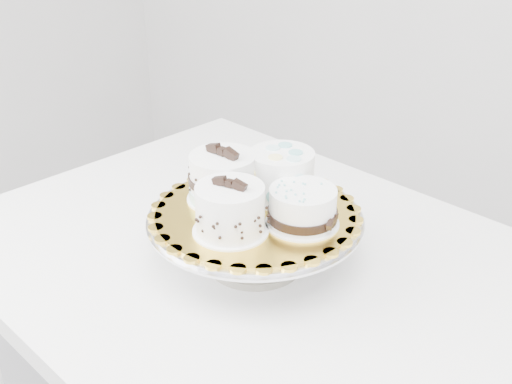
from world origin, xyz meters
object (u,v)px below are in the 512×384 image
Objects in this scene: table at (285,311)px; cake_swirl at (230,211)px; cake_banded at (223,179)px; cake_stand at (255,230)px; cake_dots at (282,174)px; cake_ribbon at (303,208)px; cake_board at (255,213)px.

table is 0.24m from cake_swirl.
cake_stand is at bearing 1.50° from cake_banded.
cake_dots is 1.04× the size of cake_ribbon.
cake_dots reaches higher than cake_ribbon.
cake_banded reaches higher than cake_stand.
cake_ribbon is at bearing 7.89° from cake_banded.
cake_swirl is at bearing -40.77° from cake_banded.
cake_dots is (-0.05, 0.06, 0.22)m from table.
cake_banded is at bearing 168.57° from cake_ribbon.
cake_board is (-0.05, -0.01, 0.18)m from table.
cake_stand is at bearing -104.04° from cake_board.
cake_swirl is 0.14m from cake_dots.
cake_swirl reaches higher than cake_board.
table is 0.25m from cake_banded.
cake_banded is 0.15m from cake_ribbon.
cake_banded reaches higher than cake_swirl.
cake_stand is 0.10m from cake_dots.
cake_board is 0.08m from cake_swirl.
cake_banded is at bearing 174.90° from cake_stand.
cake_ribbon reaches higher than cake_board.
cake_swirl is 0.96× the size of cake_banded.
cake_swirl is 0.90× the size of cake_dots.
cake_board reaches higher than table.
cake_banded is (-0.07, 0.01, 0.04)m from cake_board.
table is at bearing -48.47° from cake_dots.
table is at bearing 158.23° from cake_ribbon.
cake_board is 2.65× the size of cake_banded.
cake_dots is at bearing 140.47° from table.
cake_dots is (0.00, 0.07, 0.07)m from cake_stand.
cake_board is at bearing 87.19° from cake_swirl.
cake_dots reaches higher than cake_stand.
cake_dots is at bearing 128.78° from cake_ribbon.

